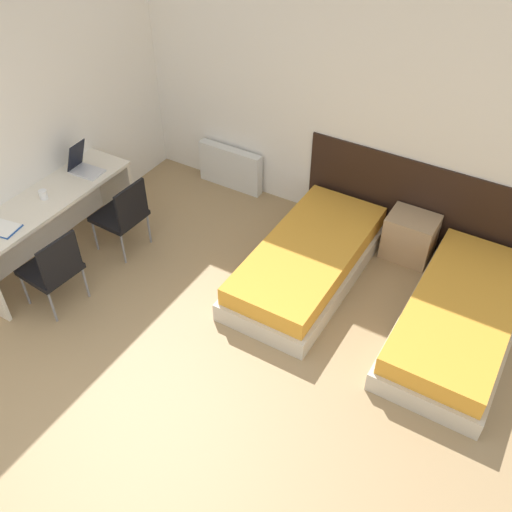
% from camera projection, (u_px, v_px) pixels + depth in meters
% --- Properties ---
extents(ground_plane, '(20.00, 20.00, 0.00)m').
position_uv_depth(ground_plane, '(122.00, 457.00, 4.33)').
color(ground_plane, '#9E7F56').
extents(wall_back, '(5.72, 0.05, 2.70)m').
position_uv_depth(wall_back, '(339.00, 106.00, 5.79)').
color(wall_back, white).
rests_on(wall_back, ground_plane).
extents(wall_left, '(0.05, 4.61, 2.70)m').
position_uv_depth(wall_left, '(36.00, 122.00, 5.53)').
color(wall_left, white).
rests_on(wall_left, ground_plane).
extents(headboard_panel, '(2.58, 0.03, 0.99)m').
position_uv_depth(headboard_panel, '(421.00, 206.00, 5.92)').
color(headboard_panel, black).
rests_on(headboard_panel, ground_plane).
extents(bed_near_window, '(0.95, 2.04, 0.40)m').
position_uv_depth(bed_near_window, '(308.00, 261.00, 5.74)').
color(bed_near_window, beige).
rests_on(bed_near_window, ground_plane).
extents(bed_near_door, '(0.95, 2.04, 0.40)m').
position_uv_depth(bed_near_door, '(459.00, 319.00, 5.15)').
color(bed_near_door, beige).
rests_on(bed_near_door, ground_plane).
extents(nightstand, '(0.50, 0.39, 0.50)m').
position_uv_depth(nightstand, '(410.00, 237.00, 5.94)').
color(nightstand, tan).
rests_on(nightstand, ground_plane).
extents(radiator, '(0.83, 0.12, 0.52)m').
position_uv_depth(radiator, '(230.00, 168.00, 6.92)').
color(radiator, silver).
rests_on(radiator, ground_plane).
extents(desk, '(0.55, 1.88, 0.77)m').
position_uv_depth(desk, '(50.00, 212.00, 5.69)').
color(desk, beige).
rests_on(desk, ground_plane).
extents(chair_near_laptop, '(0.48, 0.48, 0.84)m').
position_uv_depth(chair_near_laptop, '(123.00, 213.00, 5.89)').
color(chair_near_laptop, black).
rests_on(chair_near_laptop, ground_plane).
extents(chair_near_notebook, '(0.50, 0.50, 0.84)m').
position_uv_depth(chair_near_notebook, '(53.00, 267.00, 5.26)').
color(chair_near_notebook, black).
rests_on(chair_near_notebook, ground_plane).
extents(laptop, '(0.34, 0.24, 0.33)m').
position_uv_depth(laptop, '(83.00, 166.00, 5.89)').
color(laptop, silver).
rests_on(laptop, desk).
extents(open_notebook, '(0.37, 0.28, 0.02)m').
position_uv_depth(open_notebook, '(1.00, 228.00, 5.20)').
color(open_notebook, '#1E4793').
rests_on(open_notebook, desk).
extents(mug, '(0.08, 0.08, 0.09)m').
position_uv_depth(mug, '(43.00, 195.00, 5.53)').
color(mug, white).
rests_on(mug, desk).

